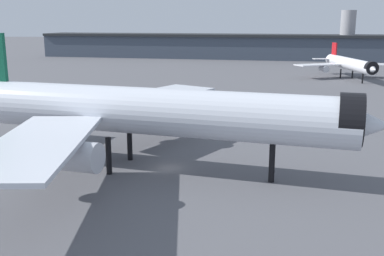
{
  "coord_description": "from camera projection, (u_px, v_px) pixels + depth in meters",
  "views": [
    {
      "loc": [
        8.24,
        -56.09,
        18.75
      ],
      "look_at": [
        3.19,
        -1.91,
        5.87
      ],
      "focal_mm": 42.95,
      "sensor_mm": 36.0,
      "label": 1
    }
  ],
  "objects": [
    {
      "name": "service_truck_front",
      "position": [
        269.0,
        112.0,
        87.78
      ],
      "size": [
        5.19,
        5.76,
        3.0
      ],
      "rotation": [
        0.0,
        0.0,
        2.23
      ],
      "color": "black",
      "rests_on": "ground"
    },
    {
      "name": "ground",
      "position": [
        169.0,
        168.0,
        59.41
      ],
      "size": [
        900.0,
        900.0,
        0.0
      ],
      "primitive_type": "plane",
      "color": "#56565B"
    },
    {
      "name": "terminal_building",
      "position": [
        218.0,
        46.0,
        227.42
      ],
      "size": [
        176.95,
        41.94,
        23.02
      ],
      "rotation": [
        0.0,
        0.0,
        -0.12
      ],
      "color": "#3D4756",
      "rests_on": "ground"
    },
    {
      "name": "airliner_far_taxiway",
      "position": [
        349.0,
        64.0,
        147.8
      ],
      "size": [
        34.53,
        38.24,
        10.94
      ],
      "rotation": [
        0.0,
        0.0,
        4.87
      ],
      "color": "white",
      "rests_on": "ground"
    },
    {
      "name": "airliner_near_gate",
      "position": [
        135.0,
        111.0,
        57.71
      ],
      "size": [
        60.11,
        54.02,
        17.03
      ],
      "rotation": [
        0.0,
        0.0,
        -0.21
      ],
      "color": "silver",
      "rests_on": "ground"
    }
  ]
}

